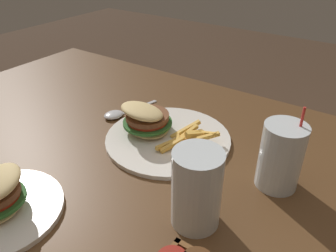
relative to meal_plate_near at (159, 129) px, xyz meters
The scene contains 5 objects.
dining_table 0.21m from the meal_plate_near, 119.92° to the left, with size 1.61×1.01×0.76m.
meal_plate_near is the anchor object (origin of this frame).
beer_glass 0.28m from the meal_plate_near, 139.28° to the left, with size 0.08×0.08×0.14m.
juice_glass 0.29m from the meal_plate_near, behind, with size 0.08×0.08×0.17m.
spoon 0.16m from the meal_plate_near, ahead, with size 0.07×0.18×0.02m.
Camera 1 is at (-0.32, 0.40, 1.20)m, focal length 35.00 mm.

